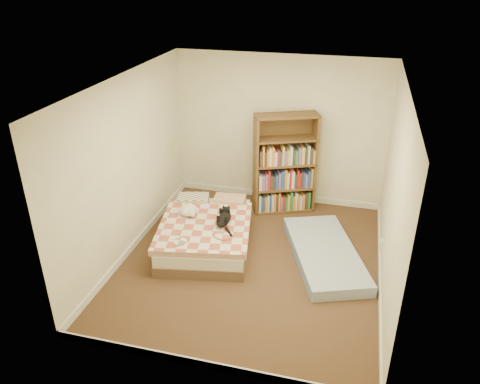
% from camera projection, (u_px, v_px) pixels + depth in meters
% --- Properties ---
extents(room, '(3.51, 4.01, 2.51)m').
position_uv_depth(room, '(252.00, 184.00, 6.04)').
color(room, '#42281C').
rests_on(room, ground).
extents(bed, '(1.51, 1.93, 0.47)m').
position_uv_depth(bed, '(207.00, 231.00, 6.87)').
color(bed, brown).
rests_on(bed, room).
extents(bookshelf, '(1.12, 0.70, 1.66)m').
position_uv_depth(bookshelf, '(284.00, 176.00, 7.68)').
color(bookshelf, '#52331C').
rests_on(bookshelf, room).
extents(floor_mattress, '(1.42, 2.01, 0.17)m').
position_uv_depth(floor_mattress, '(325.00, 254.00, 6.58)').
color(floor_mattress, '#7289BE').
rests_on(floor_mattress, room).
extents(black_cat, '(0.26, 0.70, 0.16)m').
position_uv_depth(black_cat, '(225.00, 218.00, 6.67)').
color(black_cat, black).
rests_on(black_cat, bed).
extents(white_dog, '(0.30, 0.30, 0.14)m').
position_uv_depth(white_dog, '(189.00, 210.00, 6.87)').
color(white_dog, white).
rests_on(white_dog, bed).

